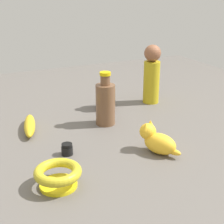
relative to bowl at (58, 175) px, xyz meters
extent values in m
plane|color=#5B5651|center=(-0.27, -0.24, -0.04)|extent=(2.00, 2.00, 0.00)
cylinder|color=yellow|center=(0.00, 0.00, -0.03)|extent=(0.10, 0.10, 0.01)
torus|color=gold|center=(0.00, 0.00, 0.01)|extent=(0.12, 0.12, 0.03)
cylinder|color=brown|center=(-0.35, -0.48, 0.01)|extent=(0.08, 0.08, 0.09)
cylinder|color=brown|center=(-0.35, -0.48, 0.07)|extent=(0.03, 0.03, 0.03)
cylinder|color=yellow|center=(-0.35, -0.48, 0.09)|extent=(0.04, 0.04, 0.01)
cylinder|color=gold|center=(-0.56, -0.46, 0.06)|extent=(0.08, 0.08, 0.18)
sphere|color=brown|center=(-0.56, -0.46, 0.18)|extent=(0.07, 0.07, 0.07)
ellipsoid|color=yellow|center=(-0.34, -0.04, 0.00)|extent=(0.10, 0.12, 0.06)
sphere|color=yellow|center=(-0.32, -0.08, 0.03)|extent=(0.05, 0.05, 0.05)
cone|color=yellow|center=(-0.30, -0.08, 0.05)|extent=(0.02, 0.02, 0.02)
cone|color=yellow|center=(-0.33, -0.09, 0.05)|extent=(0.02, 0.02, 0.02)
ellipsoid|color=yellow|center=(-0.36, 0.00, -0.02)|extent=(0.04, 0.05, 0.02)
cylinder|color=brown|center=(-0.28, -0.33, 0.04)|extent=(0.07, 0.07, 0.15)
cylinder|color=brown|center=(-0.28, -0.33, 0.13)|extent=(0.03, 0.03, 0.04)
cylinder|color=#DEB80A|center=(-0.28, -0.33, 0.16)|extent=(0.04, 0.04, 0.01)
cylinder|color=black|center=(-0.08, -0.16, -0.02)|extent=(0.04, 0.04, 0.03)
cylinder|color=yellow|center=(-0.08, -0.16, -0.01)|extent=(0.03, 0.03, 0.00)
cylinder|color=black|center=(-0.08, -0.16, 0.00)|extent=(0.03, 0.03, 0.01)
ellipsoid|color=gold|center=(-0.01, -0.39, -0.02)|extent=(0.08, 0.19, 0.04)
camera|label=1|loc=(0.20, 0.75, 0.47)|focal=54.59mm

